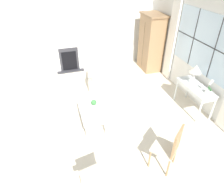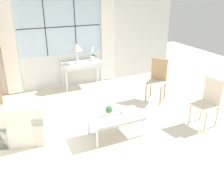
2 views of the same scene
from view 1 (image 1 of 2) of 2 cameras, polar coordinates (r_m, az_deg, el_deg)
The scene contains 14 objects.
ground_plane at distance 5.42m, azimuth -5.37°, elevation -7.05°, with size 14.00×14.00×0.00m, color beige.
wall_back_windowed at distance 5.90m, azimuth 24.24°, elevation 9.64°, with size 7.20×0.14×2.80m.
wall_left at distance 7.52m, azimuth -6.44°, elevation 17.03°, with size 0.06×7.20×2.80m, color silver.
fireplace at distance 7.51m, azimuth -12.48°, elevation 11.36°, with size 0.34×1.18×2.30m.
armoire at distance 7.51m, azimuth 11.08°, elevation 13.51°, with size 0.97×0.66×2.01m.
console_table at distance 5.71m, azimuth 22.82°, elevation 0.62°, with size 1.13×0.48×0.74m.
table_lamp at distance 5.55m, azimuth 22.82°, elevation 5.83°, with size 0.31×0.31×0.55m.
potted_orchid at distance 5.43m, azimuth 25.96°, elevation 0.94°, with size 0.17×0.13×0.39m.
armchair_upholstered at distance 6.48m, azimuth -3.06°, elevation 3.54°, with size 1.02×1.00×0.78m.
side_chair_wooden at distance 4.02m, azimuth 16.29°, elevation -14.83°, with size 0.62×0.62×1.06m.
accent_chair_wooden at distance 3.51m, azimuth -5.82°, elevation -23.56°, with size 0.51×0.51×1.02m.
coffee_table at distance 4.97m, azimuth -5.83°, elevation -5.62°, with size 1.07×0.57×0.43m.
potted_plant_small at distance 4.98m, azimuth -5.21°, elevation -3.42°, with size 0.14×0.14×0.20m.
pillar_candle at distance 4.78m, azimuth -4.91°, elevation -5.68°, with size 0.12×0.12×0.16m.
Camera 1 is at (4.06, -0.70, 3.51)m, focal length 32.00 mm.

